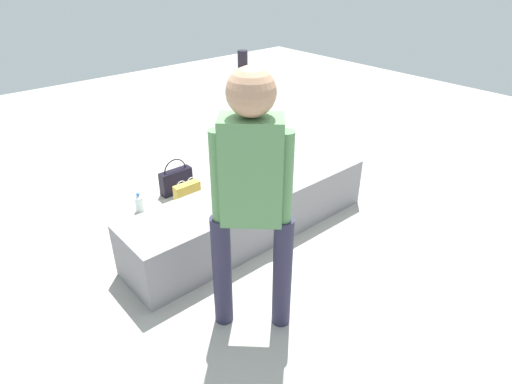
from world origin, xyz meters
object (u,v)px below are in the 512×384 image
object	(u,v)px
water_bottle_near_gift	(139,203)
cake_box_white	(272,164)
gift_bag	(188,199)
child_seated	(261,165)
cake_plate	(231,190)
adult_standing	(252,188)
handbag_black_leather	(176,180)

from	to	relation	value
water_bottle_near_gift	cake_box_white	xyz separation A→B (m)	(1.57, -0.16, -0.03)
water_bottle_near_gift	cake_box_white	bearing A→B (deg)	-5.77
gift_bag	cake_box_white	world-z (taller)	gift_bag
child_seated	water_bottle_near_gift	size ratio (longest dim) A/B	2.54
child_seated	cake_plate	distance (m)	0.32
adult_standing	handbag_black_leather	size ratio (longest dim) A/B	4.59
cake_box_white	handbag_black_leather	world-z (taller)	handbag_black_leather
cake_plate	water_bottle_near_gift	world-z (taller)	cake_plate
cake_plate	water_bottle_near_gift	distance (m)	1.08
adult_standing	cake_plate	distance (m)	1.12
cake_box_white	handbag_black_leather	size ratio (longest dim) A/B	0.90
gift_bag	handbag_black_leather	xyz separation A→B (m)	(0.15, 0.45, -0.04)
cake_plate	cake_box_white	distance (m)	1.46
gift_bag	handbag_black_leather	size ratio (longest dim) A/B	1.03
adult_standing	water_bottle_near_gift	size ratio (longest dim) A/B	8.90
cake_plate	gift_bag	size ratio (longest dim) A/B	0.59
water_bottle_near_gift	child_seated	bearing A→B (deg)	-58.26
adult_standing	handbag_black_leather	xyz separation A→B (m)	(0.55, 1.86, -0.89)
adult_standing	water_bottle_near_gift	distance (m)	2.00
cake_plate	handbag_black_leather	size ratio (longest dim) A/B	0.61
cake_plate	handbag_black_leather	distance (m)	1.07
child_seated	cake_box_white	bearing A→B (deg)	42.95
handbag_black_leather	cake_box_white	bearing A→B (deg)	-12.60
adult_standing	cake_plate	bearing A→B (deg)	59.90
child_seated	water_bottle_near_gift	distance (m)	1.34
gift_bag	water_bottle_near_gift	size ratio (longest dim) A/B	1.99
handbag_black_leather	gift_bag	bearing A→B (deg)	-108.09
adult_standing	gift_bag	bearing A→B (deg)	73.87
adult_standing	cake_box_white	world-z (taller)	adult_standing
adult_standing	handbag_black_leather	distance (m)	2.13
adult_standing	cake_plate	world-z (taller)	adult_standing
child_seated	cake_plate	size ratio (longest dim) A/B	2.16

